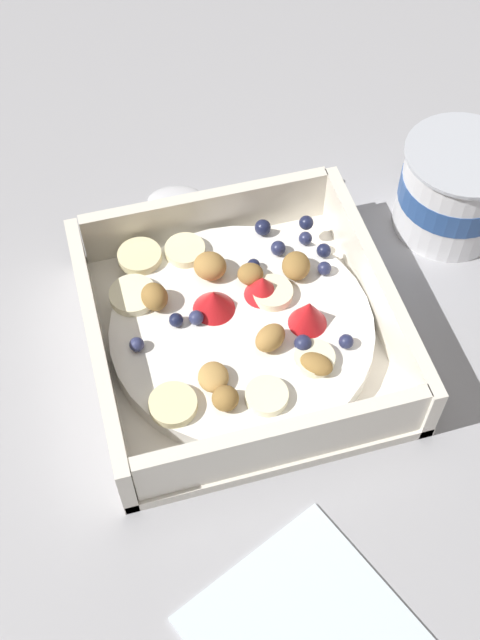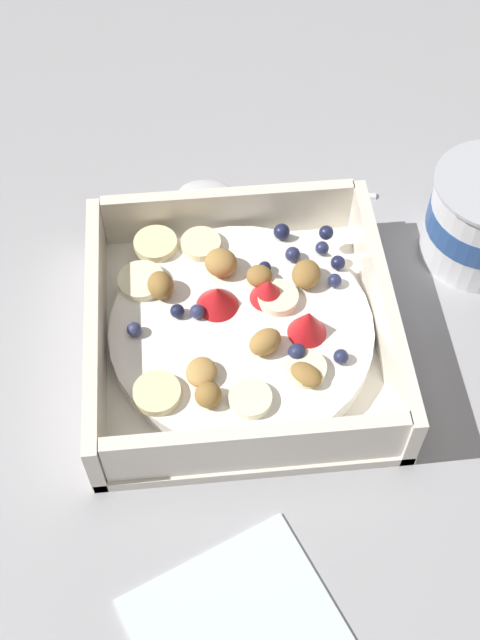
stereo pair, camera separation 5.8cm
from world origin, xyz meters
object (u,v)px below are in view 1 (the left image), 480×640
Objects in this scene: fruit_bowl at (240,327)px; folded_napkin at (306,635)px; spoon at (205,193)px; yogurt_cup at (455,189)px.

fruit_bowl is 1.83× the size of folded_napkin.
spoon is (-0.16, 0.01, -0.01)m from fruit_bowl.
fruit_bowl is 1.26× the size of spoon.
yogurt_cup reaches higher than folded_napkin.
fruit_bowl is 0.22m from folded_napkin.
fruit_bowl is 2.31× the size of yogurt_cup.
folded_napkin is (0.29, -0.22, -0.04)m from yogurt_cup.
yogurt_cup reaches higher than fruit_bowl.
yogurt_cup is 0.37m from folded_napkin.
yogurt_cup is (0.08, 0.19, 0.04)m from spoon.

